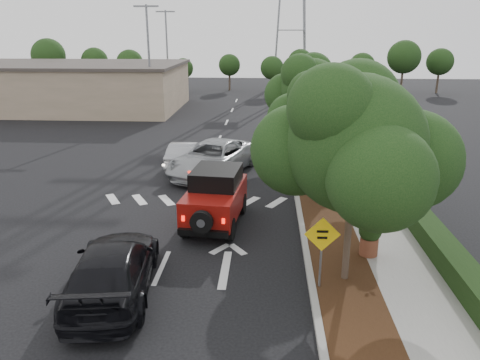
# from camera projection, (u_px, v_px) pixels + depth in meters

# --- Properties ---
(ground) EXTENTS (120.00, 120.00, 0.00)m
(ground) POSITION_uv_depth(u_px,v_px,m) (162.00, 268.00, 14.66)
(ground) COLOR black
(ground) RESTS_ON ground
(curb) EXTENTS (0.20, 70.00, 0.15)m
(curb) POSITION_uv_depth(u_px,v_px,m) (291.00, 163.00, 25.78)
(curb) COLOR #9E9B93
(curb) RESTS_ON ground
(planting_strip) EXTENTS (1.80, 70.00, 0.12)m
(planting_strip) POSITION_uv_depth(u_px,v_px,m) (309.00, 164.00, 25.73)
(planting_strip) COLOR black
(planting_strip) RESTS_ON ground
(sidewalk) EXTENTS (2.00, 70.00, 0.12)m
(sidewalk) POSITION_uv_depth(u_px,v_px,m) (344.00, 164.00, 25.63)
(sidewalk) COLOR gray
(sidewalk) RESTS_ON ground
(hedge) EXTENTS (0.80, 70.00, 0.80)m
(hedge) POSITION_uv_depth(u_px,v_px,m) (371.00, 159.00, 25.45)
(hedge) COLOR black
(hedge) RESTS_ON ground
(commercial_building) EXTENTS (22.00, 12.00, 4.00)m
(commercial_building) POSITION_uv_depth(u_px,v_px,m) (61.00, 87.00, 43.42)
(commercial_building) COLOR gray
(commercial_building) RESTS_ON ground
(transmission_tower) EXTENTS (7.00, 4.00, 28.00)m
(transmission_tower) POSITION_uv_depth(u_px,v_px,m) (289.00, 87.00, 59.92)
(transmission_tower) COLOR slate
(transmission_tower) RESTS_ON ground
(street_tree_near) EXTENTS (3.80, 3.80, 5.92)m
(street_tree_near) POSITION_uv_depth(u_px,v_px,m) (344.00, 281.00, 13.88)
(street_tree_near) COLOR black
(street_tree_near) RESTS_ON ground
(street_tree_mid) EXTENTS (3.20, 3.20, 5.32)m
(street_tree_mid) POSITION_uv_depth(u_px,v_px,m) (320.00, 199.00, 20.53)
(street_tree_mid) COLOR black
(street_tree_mid) RESTS_ON ground
(street_tree_far) EXTENTS (3.40, 3.40, 5.62)m
(street_tree_far) POSITION_uv_depth(u_px,v_px,m) (308.00, 160.00, 26.70)
(street_tree_far) COLOR black
(street_tree_far) RESTS_ON ground
(light_pole_a) EXTENTS (2.00, 0.22, 9.00)m
(light_pole_a) POSITION_uv_depth(u_px,v_px,m) (152.00, 117.00, 39.72)
(light_pole_a) COLOR slate
(light_pole_a) RESTS_ON ground
(light_pole_b) EXTENTS (2.00, 0.22, 9.00)m
(light_pole_b) POSITION_uv_depth(u_px,v_px,m) (169.00, 97.00, 51.17)
(light_pole_b) COLOR slate
(light_pole_b) RESTS_ON ground
(red_jeep) EXTENTS (2.24, 4.31, 2.14)m
(red_jeep) POSITION_uv_depth(u_px,v_px,m) (216.00, 196.00, 17.78)
(red_jeep) COLOR black
(red_jeep) RESTS_ON ground
(silver_suv_ahead) EXTENTS (4.76, 6.65, 1.68)m
(silver_suv_ahead) POSITION_uv_depth(u_px,v_px,m) (213.00, 158.00, 23.91)
(silver_suv_ahead) COLOR #9A9DA1
(silver_suv_ahead) RESTS_ON ground
(black_suv_oncoming) EXTENTS (2.81, 5.53, 1.54)m
(black_suv_oncoming) POSITION_uv_depth(u_px,v_px,m) (113.00, 269.00, 13.02)
(black_suv_oncoming) COLOR black
(black_suv_oncoming) RESTS_ON ground
(silver_sedan_oncoming) EXTENTS (1.53, 4.08, 1.33)m
(silver_sedan_oncoming) POSITION_uv_depth(u_px,v_px,m) (185.00, 154.00, 25.42)
(silver_sedan_oncoming) COLOR #9C9DA3
(silver_sedan_oncoming) RESTS_ON ground
(parked_suv) EXTENTS (4.25, 1.97, 1.41)m
(parked_suv) POSITION_uv_depth(u_px,v_px,m) (137.00, 108.00, 39.88)
(parked_suv) COLOR #B0B4B8
(parked_suv) RESTS_ON ground
(speed_hump_sign) EXTENTS (1.00, 0.09, 2.14)m
(speed_hump_sign) POSITION_uv_depth(u_px,v_px,m) (322.00, 243.00, 12.95)
(speed_hump_sign) COLOR slate
(speed_hump_sign) RESTS_ON ground
(terracotta_planter) EXTENTS (0.73, 0.73, 1.28)m
(terracotta_planter) POSITION_uv_depth(u_px,v_px,m) (370.00, 234.00, 15.03)
(terracotta_planter) COLOR brown
(terracotta_planter) RESTS_ON ground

